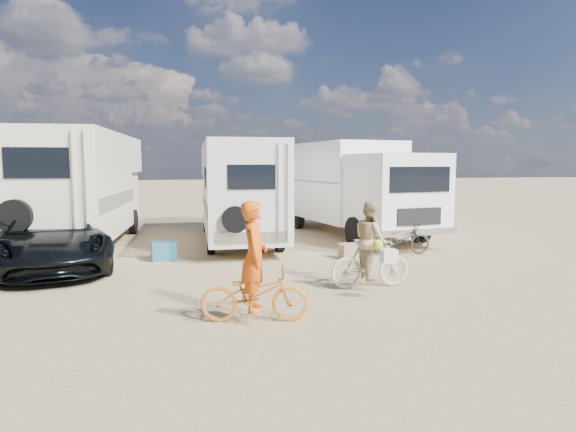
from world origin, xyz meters
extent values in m
plane|color=tan|center=(0.00, 0.00, 0.00)|extent=(140.00, 140.00, 0.00)
imported|color=black|center=(-4.72, 3.63, 0.72)|extent=(3.47, 5.57, 1.44)
imported|color=orange|center=(-0.66, -1.46, 0.44)|extent=(1.77, 0.90, 0.88)
imported|color=#B7BFA2|center=(1.95, 0.15, 0.50)|extent=(1.65, 0.47, 0.99)
imported|color=#E05410|center=(-0.66, -1.46, 0.86)|extent=(0.53, 0.70, 1.73)
imported|color=tan|center=(1.95, 0.15, 0.78)|extent=(0.59, 0.76, 1.57)
imported|color=#292C29|center=(4.15, 3.32, 0.44)|extent=(1.67, 0.60, 0.88)
cube|color=#236082|center=(-2.14, 3.97, 0.24)|extent=(0.66, 0.51, 0.48)
cube|color=#987953|center=(2.61, 3.17, 0.19)|extent=(0.49, 0.49, 0.38)
camera|label=1|loc=(-1.85, -8.96, 2.47)|focal=30.88mm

